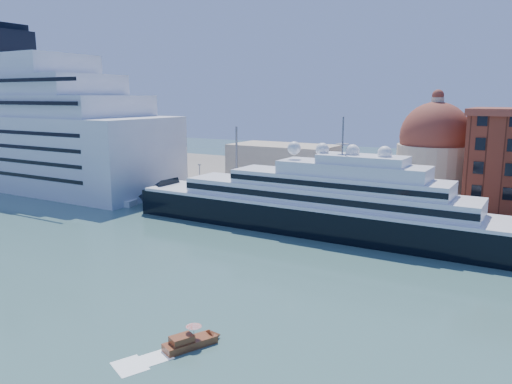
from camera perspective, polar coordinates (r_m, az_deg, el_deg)
The scene contains 9 objects.
ground at distance 88.63m, azimuth -2.86°, elevation -7.38°, with size 400.00×400.00×0.00m, color #39635F.
quay at distance 117.10m, azimuth 6.34°, elevation -2.26°, with size 180.00×10.00×2.50m, color gray.
land at distance 154.74m, azimuth 12.61°, elevation 0.66°, with size 260.00×72.00×2.00m, color slate.
quay_fence at distance 112.70m, azimuth 5.42°, elevation -1.80°, with size 180.00×0.10×1.20m, color slate.
superyacht at distance 105.59m, azimuth 5.10°, elevation -1.71°, with size 93.30×12.93×27.88m.
service_barge at distance 134.68m, azimuth -16.10°, elevation -1.08°, with size 13.53×7.42×2.89m.
water_taxi at distance 58.89m, azimuth -7.69°, elevation -16.58°, with size 4.35×6.39×2.90m.
church at distance 135.06m, azimuth 13.07°, elevation 3.44°, with size 66.00×18.00×25.50m.
lamp_posts at distance 119.64m, azimuth 0.54°, elevation 2.27°, with size 120.80×2.40×18.00m.
Camera 1 is at (46.56, -70.12, 27.77)m, focal length 35.00 mm.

